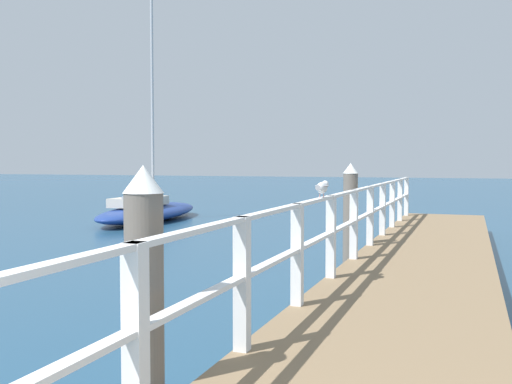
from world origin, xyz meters
TOP-DOWN VIEW (x-y plane):
  - pier_deck at (0.00, 9.16)m, footprint 2.27×18.32m
  - pier_railing at (-1.06, 9.16)m, footprint 0.12×16.84m
  - dock_piling_near at (-1.44, 3.20)m, footprint 0.29×0.29m
  - dock_piling_far at (-1.44, 10.82)m, footprint 0.29×0.29m
  - seagull_foreground at (-1.06, 6.96)m, footprint 0.18×0.48m
  - boat_1 at (-10.08, 17.85)m, footprint 2.73×6.81m

SIDE VIEW (x-z plane):
  - pier_deck at x=0.00m, z-range 0.00..0.51m
  - boat_1 at x=-10.08m, z-range -3.75..4.50m
  - dock_piling_near at x=-1.44m, z-range 0.01..2.10m
  - dock_piling_far at x=-1.44m, z-range 0.01..2.10m
  - pier_railing at x=-1.06m, z-range 0.64..1.78m
  - seagull_foreground at x=-1.06m, z-range 1.68..1.89m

